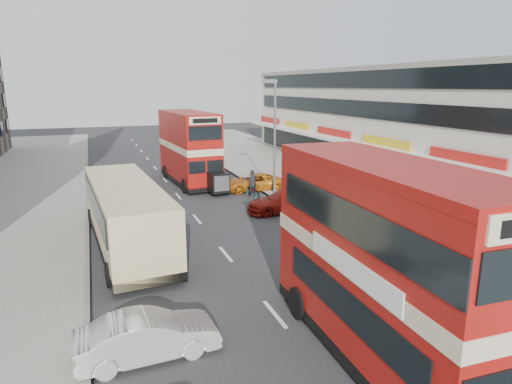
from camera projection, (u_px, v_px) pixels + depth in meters
name	position (u px, v px, depth m)	size (l,w,h in m)	color
ground	(300.00, 345.00, 13.60)	(160.00, 160.00, 0.00)	#28282B
road_surface	(178.00, 196.00, 31.85)	(12.00, 90.00, 0.01)	#28282B
pavement_right	(327.00, 183.00, 35.87)	(12.00, 90.00, 0.15)	gray
kerb_left	(87.00, 203.00, 29.79)	(0.20, 90.00, 0.16)	gray
kerb_right	(258.00, 189.00, 33.88)	(0.20, 90.00, 0.16)	gray
commercial_row	(397.00, 121.00, 39.28)	(9.90, 46.20, 9.30)	beige
street_lamp	(274.00, 129.00, 31.10)	(1.00, 0.20, 8.12)	slate
bus_main	(386.00, 263.00, 12.32)	(3.03, 10.15, 5.55)	black
bus_second	(189.00, 148.00, 35.39)	(3.44, 10.09, 5.52)	black
coach	(126.00, 213.00, 21.44)	(3.63, 11.34, 2.96)	black
car_left_front	(148.00, 336.00, 12.85)	(1.42, 4.08, 1.35)	beige
car_right_a	(285.00, 201.00, 27.73)	(1.96, 4.82, 1.40)	maroon
car_right_b	(252.00, 182.00, 33.42)	(2.10, 4.55, 1.27)	orange
car_right_c	(199.00, 157.00, 44.98)	(1.50, 3.72, 1.27)	#619DC2
pedestrian_near	(315.00, 187.00, 29.52)	(0.73, 0.50, 1.99)	gray
cyclist	(253.00, 189.00, 31.15)	(0.93, 2.03, 2.02)	gray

